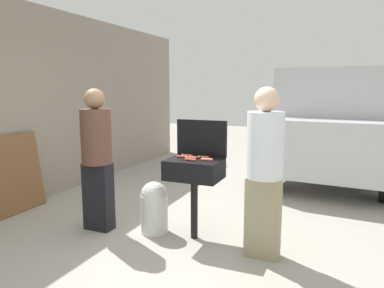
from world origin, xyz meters
TOP-DOWN VIEW (x-y plane):
  - ground_plane at (0.00, 0.00)m, footprint 24.00×24.00m
  - house_wall_side at (-2.68, 1.00)m, footprint 0.24×8.00m
  - bbq_grill at (0.16, 0.13)m, footprint 0.60×0.44m
  - grill_lid_open at (0.16, 0.35)m, footprint 0.60×0.05m
  - hot_dog_0 at (0.11, 0.14)m, footprint 0.13×0.03m
  - hot_dog_1 at (0.31, 0.11)m, footprint 0.13×0.04m
  - hot_dog_2 at (-0.01, 0.18)m, footprint 0.13×0.04m
  - hot_dog_3 at (0.14, 0.05)m, footprint 0.13×0.03m
  - hot_dog_4 at (0.22, 0.25)m, footprint 0.13×0.04m
  - hot_dog_5 at (0.30, 0.14)m, footprint 0.13×0.04m
  - hot_dog_6 at (0.12, 0.21)m, footprint 0.13×0.04m
  - hot_dog_7 at (0.01, 0.27)m, footprint 0.13×0.03m
  - propane_tank at (-0.34, 0.09)m, footprint 0.32×0.32m
  - person_left at (-1.01, -0.07)m, footprint 0.36×0.36m
  - person_right at (0.97, -0.02)m, footprint 0.36×0.36m
  - parked_minivan at (1.52, 4.02)m, footprint 2.28×4.52m
  - leaning_board at (-2.43, -0.03)m, footprint 0.17×0.90m

SIDE VIEW (x-z plane):
  - ground_plane at x=0.00m, z-range 0.00..0.00m
  - propane_tank at x=-0.34m, z-range 0.01..0.63m
  - leaning_board at x=-2.43m, z-range 0.00..1.07m
  - bbq_grill at x=0.16m, z-range 0.31..1.23m
  - person_left at x=-1.01m, z-range 0.07..1.76m
  - hot_dog_0 at x=0.11m, z-range 0.91..0.94m
  - hot_dog_1 at x=0.31m, z-range 0.91..0.94m
  - hot_dog_2 at x=-0.01m, z-range 0.91..0.94m
  - hot_dog_3 at x=0.14m, z-range 0.91..0.94m
  - hot_dog_4 at x=0.22m, z-range 0.91..0.94m
  - hot_dog_5 at x=0.30m, z-range 0.91..0.94m
  - hot_dog_6 at x=0.12m, z-range 0.91..0.94m
  - hot_dog_7 at x=0.01m, z-range 0.91..0.94m
  - person_right at x=0.97m, z-range 0.07..1.78m
  - parked_minivan at x=1.52m, z-range 0.02..2.04m
  - grill_lid_open at x=0.16m, z-range 0.91..1.33m
  - house_wall_side at x=-2.68m, z-range 0.00..2.91m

